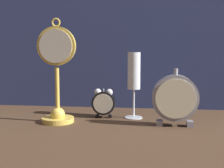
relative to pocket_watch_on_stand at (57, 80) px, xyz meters
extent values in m
plane|color=#422D1E|center=(0.18, -0.04, -0.14)|extent=(4.00, 4.00, 0.00)
cube|color=navy|center=(0.18, 0.29, 0.24)|extent=(1.34, 0.01, 0.76)
cylinder|color=gold|center=(0.00, 0.00, -0.13)|extent=(0.11, 0.11, 0.02)
sphere|color=gold|center=(0.00, 0.00, -0.12)|extent=(0.05, 0.05, 0.05)
cylinder|color=gold|center=(0.00, 0.00, -0.04)|extent=(0.01, 0.01, 0.17)
cylinder|color=gold|center=(0.00, 0.00, 0.11)|extent=(0.13, 0.02, 0.13)
cylinder|color=beige|center=(0.00, -0.01, 0.11)|extent=(0.11, 0.00, 0.11)
torus|color=gold|center=(0.00, 0.00, 0.19)|extent=(0.03, 0.01, 0.03)
cube|color=black|center=(0.12, 0.09, -0.14)|extent=(0.01, 0.01, 0.01)
cube|color=black|center=(0.17, 0.09, -0.14)|extent=(0.01, 0.01, 0.01)
cylinder|color=black|center=(0.14, 0.09, -0.09)|extent=(0.08, 0.03, 0.08)
cylinder|color=beige|center=(0.14, 0.07, -0.09)|extent=(0.07, 0.00, 0.07)
sphere|color=silver|center=(0.12, 0.09, -0.05)|extent=(0.03, 0.03, 0.03)
sphere|color=silver|center=(0.17, 0.09, -0.05)|extent=(0.03, 0.03, 0.03)
cylinder|color=silver|center=(0.14, 0.09, -0.04)|extent=(0.00, 0.00, 0.02)
cube|color=gray|center=(0.34, 0.00, -0.13)|extent=(0.02, 0.03, 0.02)
cube|color=gray|center=(0.44, 0.00, -0.13)|extent=(0.02, 0.03, 0.02)
cylinder|color=gray|center=(0.39, 0.00, -0.05)|extent=(0.15, 0.04, 0.15)
cylinder|color=beige|center=(0.39, -0.03, -0.05)|extent=(0.13, 0.00, 0.13)
cylinder|color=gray|center=(0.39, 0.00, 0.03)|extent=(0.01, 0.01, 0.02)
cylinder|color=silver|center=(0.25, 0.09, -0.14)|extent=(0.06, 0.06, 0.01)
cylinder|color=silver|center=(0.25, 0.09, -0.09)|extent=(0.01, 0.01, 0.10)
cylinder|color=white|center=(0.25, 0.09, 0.03)|extent=(0.05, 0.05, 0.13)
cylinder|color=beige|center=(0.25, 0.09, 0.00)|extent=(0.04, 0.04, 0.08)
camera|label=1|loc=(0.31, -1.00, 0.11)|focal=50.00mm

